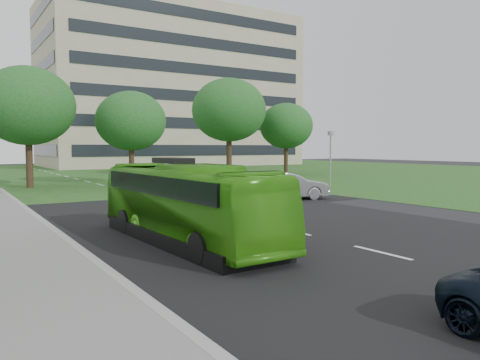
{
  "coord_description": "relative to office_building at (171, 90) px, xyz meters",
  "views": [
    {
      "loc": [
        -10.12,
        -10.73,
        2.93
      ],
      "look_at": [
        0.0,
        5.39,
        1.6
      ],
      "focal_mm": 35.0,
      "sensor_mm": 36.0,
      "label": 1
    }
  ],
  "objects": [
    {
      "name": "camera_pole",
      "position": [
        -8.58,
        -47.57,
        -9.86
      ],
      "size": [
        0.34,
        0.29,
        4.09
      ],
      "rotation": [
        0.0,
        0.0,
        0.01
      ],
      "color": "gray",
      "rests_on": "ground"
    },
    {
      "name": "street_surfaces",
      "position": [
        -22.34,
        -39.21,
        -12.47
      ],
      "size": [
        120.0,
        120.0,
        0.15
      ],
      "color": "black",
      "rests_on": "ground"
    },
    {
      "name": "tree_park_e",
      "position": [
        -0.58,
        -32.0,
        -7.23
      ],
      "size": [
        5.82,
        5.82,
        7.75
      ],
      "color": "black",
      "rests_on": "ground"
    },
    {
      "name": "tree_park_b",
      "position": [
        -27.01,
        -35.88,
        -6.6
      ],
      "size": [
        6.67,
        6.67,
        8.75
      ],
      "color": "black",
      "rests_on": "ground"
    },
    {
      "name": "tree_park_d",
      "position": [
        -8.06,
        -32.38,
        -5.86
      ],
      "size": [
        7.41,
        7.41,
        9.8
      ],
      "color": "black",
      "rests_on": "ground"
    },
    {
      "name": "office_building",
      "position": [
        0.0,
        0.0,
        0.0
      ],
      "size": [
        40.1,
        20.1,
        25.0
      ],
      "color": "tan",
      "rests_on": "ground"
    },
    {
      "name": "bus",
      "position": [
        -25.89,
        -59.68,
        -11.29
      ],
      "size": [
        2.35,
        8.78,
        2.43
      ],
      "primitive_type": "imported",
      "rotation": [
        0.0,
        0.0,
        0.04
      ],
      "color": "#3FA217",
      "rests_on": "ground"
    },
    {
      "name": "sedan",
      "position": [
        -15.98,
        -51.96,
        -11.73
      ],
      "size": [
        4.95,
        2.72,
        1.55
      ],
      "primitive_type": "imported",
      "rotation": [
        0.0,
        0.0,
        1.33
      ],
      "color": "#A0A0A5",
      "rests_on": "ground"
    },
    {
      "name": "ground",
      "position": [
        -21.96,
        -61.96,
        -12.5
      ],
      "size": [
        160.0,
        160.0,
        0.0
      ],
      "primitive_type": "plane",
      "color": "black",
      "rests_on": "ground"
    },
    {
      "name": "tree_park_c",
      "position": [
        -19.54,
        -36.4,
        -7.48
      ],
      "size": [
        5.57,
        5.57,
        7.4
      ],
      "color": "black",
      "rests_on": "ground"
    }
  ]
}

